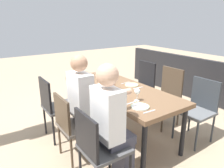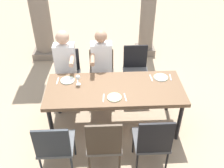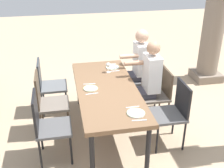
% 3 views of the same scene
% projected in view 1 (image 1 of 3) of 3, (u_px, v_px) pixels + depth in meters
% --- Properties ---
extents(ground_plane, '(16.00, 16.00, 0.00)m').
position_uv_depth(ground_plane, '(118.00, 132.00, 3.28)').
color(ground_plane, tan).
extents(dining_table, '(2.00, 0.83, 0.74)m').
position_uv_depth(dining_table, '(119.00, 92.00, 3.08)').
color(dining_table, brown).
rests_on(dining_table, ground).
extents(chair_west_north, '(0.44, 0.44, 0.88)m').
position_uv_depth(chair_west_north, '(98.00, 146.00, 2.07)').
color(chair_west_north, '#4F4F50').
rests_on(chair_west_north, ground).
extents(chair_west_south, '(0.44, 0.44, 0.90)m').
position_uv_depth(chair_west_south, '(199.00, 106.00, 2.97)').
color(chair_west_south, '#5B5E61').
rests_on(chair_west_south, ground).
extents(chair_mid_north, '(0.44, 0.44, 0.86)m').
position_uv_depth(chair_mid_north, '(72.00, 123.00, 2.54)').
color(chair_mid_north, '#6A6158').
rests_on(chair_mid_north, ground).
extents(chair_mid_south, '(0.44, 0.44, 0.95)m').
position_uv_depth(chair_mid_south, '(166.00, 93.00, 3.43)').
color(chair_mid_south, '#6A6158').
rests_on(chair_mid_south, ground).
extents(chair_east_north, '(0.44, 0.44, 0.92)m').
position_uv_depth(chair_east_north, '(55.00, 104.00, 3.00)').
color(chair_east_north, '#4F4F50').
rests_on(chair_east_north, ground).
extents(chair_east_south, '(0.44, 0.44, 0.95)m').
position_uv_depth(chair_east_south, '(142.00, 84.00, 3.90)').
color(chair_east_south, '#4F4F50').
rests_on(chair_east_south, ground).
extents(diner_woman_green, '(0.35, 0.49, 1.32)m').
position_uv_depth(diner_woman_green, '(86.00, 104.00, 2.58)').
color(diner_woman_green, '#3F3F4C').
rests_on(diner_woman_green, ground).
extents(diner_man_white, '(0.35, 0.50, 1.32)m').
position_uv_depth(diner_man_white, '(113.00, 122.00, 2.10)').
color(diner_man_white, '#3F3F4C').
rests_on(diner_man_white, ground).
extents(patio_railing, '(4.40, 0.10, 0.90)m').
position_uv_depth(patio_railing, '(206.00, 81.00, 4.36)').
color(patio_railing, black).
rests_on(patio_railing, ground).
extents(plate_0, '(0.22, 0.22, 0.02)m').
position_uv_depth(plate_0, '(140.00, 107.00, 2.39)').
color(plate_0, white).
rests_on(plate_0, dining_table).
extents(wine_glass_0, '(0.07, 0.07, 0.16)m').
position_uv_depth(wine_glass_0, '(137.00, 92.00, 2.54)').
color(wine_glass_0, white).
rests_on(wine_glass_0, dining_table).
extents(fork_0, '(0.02, 0.17, 0.01)m').
position_uv_depth(fork_0, '(149.00, 112.00, 2.27)').
color(fork_0, silver).
rests_on(fork_0, dining_table).
extents(spoon_0, '(0.03, 0.17, 0.01)m').
position_uv_depth(spoon_0, '(132.00, 103.00, 2.51)').
color(spoon_0, silver).
rests_on(spoon_0, dining_table).
extents(plate_1, '(0.20, 0.20, 0.02)m').
position_uv_depth(plate_1, '(132.00, 85.00, 3.16)').
color(plate_1, silver).
rests_on(plate_1, dining_table).
extents(fork_1, '(0.03, 0.17, 0.01)m').
position_uv_depth(fork_1, '(138.00, 88.00, 3.05)').
color(fork_1, silver).
rests_on(fork_1, dining_table).
extents(spoon_1, '(0.03, 0.17, 0.01)m').
position_uv_depth(spoon_1, '(125.00, 83.00, 3.28)').
color(spoon_1, silver).
rests_on(spoon_1, dining_table).
extents(plate_2, '(0.22, 0.22, 0.02)m').
position_uv_depth(plate_2, '(83.00, 78.00, 3.50)').
color(plate_2, white).
rests_on(plate_2, dining_table).
extents(fork_2, '(0.03, 0.17, 0.01)m').
position_uv_depth(fork_2, '(87.00, 81.00, 3.38)').
color(fork_2, silver).
rests_on(fork_2, dining_table).
extents(spoon_2, '(0.03, 0.17, 0.01)m').
position_uv_depth(spoon_2, '(79.00, 77.00, 3.62)').
color(spoon_2, silver).
rests_on(spoon_2, dining_table).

